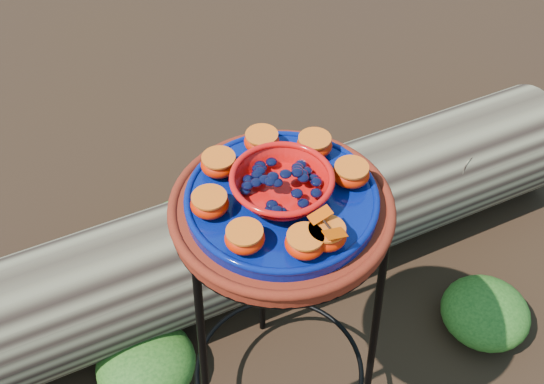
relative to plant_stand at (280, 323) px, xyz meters
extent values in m
cylinder|color=maroon|center=(0.00, 0.00, 0.37)|extent=(0.40, 0.40, 0.03)
cylinder|color=#010B5C|center=(0.00, 0.00, 0.39)|extent=(0.35, 0.35, 0.02)
ellipsoid|color=#BA2200|center=(0.05, -0.12, 0.42)|extent=(0.07, 0.07, 0.04)
ellipsoid|color=#BA2200|center=(0.13, 0.01, 0.42)|extent=(0.07, 0.07, 0.04)
ellipsoid|color=#BA2200|center=(0.08, 0.10, 0.42)|extent=(0.07, 0.07, 0.04)
ellipsoid|color=#BA2200|center=(-0.01, 0.13, 0.42)|extent=(0.07, 0.07, 0.04)
ellipsoid|color=#BA2200|center=(-0.10, 0.08, 0.42)|extent=(0.07, 0.07, 0.04)
ellipsoid|color=#BA2200|center=(-0.13, -0.01, 0.42)|extent=(0.07, 0.07, 0.04)
ellipsoid|color=#BA2200|center=(-0.08, -0.10, 0.42)|extent=(0.07, 0.07, 0.04)
ellipsoid|color=#BA2200|center=(0.01, -0.13, 0.42)|extent=(0.07, 0.07, 0.04)
ellipsoid|color=#164010|center=(-0.32, 0.13, -0.29)|extent=(0.26, 0.26, 0.13)
ellipsoid|color=#164010|center=(0.60, 0.11, -0.29)|extent=(0.24, 0.24, 0.12)
ellipsoid|color=#164010|center=(-0.15, 0.54, -0.27)|extent=(0.30, 0.30, 0.15)
camera|label=1|loc=(-0.18, -0.81, 1.28)|focal=45.00mm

